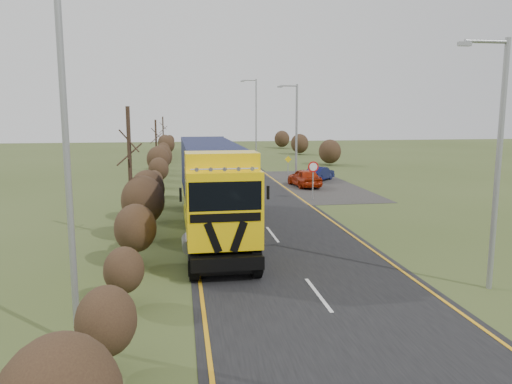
{
  "coord_description": "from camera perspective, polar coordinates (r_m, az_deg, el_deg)",
  "views": [
    {
      "loc": [
        -4.28,
        -18.78,
        5.81
      ],
      "look_at": [
        -1.04,
        2.36,
        2.36
      ],
      "focal_mm": 35.0,
      "sensor_mm": 36.0,
      "label": 1
    }
  ],
  "objects": [
    {
      "name": "streetlight_mid",
      "position": [
        41.6,
        4.53,
        7.19
      ],
      "size": [
        1.72,
        0.18,
        8.03
      ],
      "color": "gray",
      "rests_on": "ground"
    },
    {
      "name": "lane_markings",
      "position": [
        29.36,
        -0.16,
        -2.19
      ],
      "size": [
        7.52,
        116.0,
        0.01
      ],
      "color": "orange",
      "rests_on": "road"
    },
    {
      "name": "car_blue_sedan",
      "position": [
        42.72,
        7.29,
        2.09
      ],
      "size": [
        3.31,
        3.64,
        1.21
      ],
      "primitive_type": "imported",
      "rotation": [
        0.0,
        0.0,
        2.45
      ],
      "color": "#0A0D39",
      "rests_on": "ground"
    },
    {
      "name": "left_pole",
      "position": [
        12.62,
        -20.75,
        2.66
      ],
      "size": [
        0.16,
        0.16,
        9.02
      ],
      "primitive_type": "cylinder",
      "color": "gray",
      "rests_on": "ground"
    },
    {
      "name": "ground",
      "position": [
        20.12,
        3.99,
        -7.65
      ],
      "size": [
        160.0,
        160.0,
        0.0
      ],
      "primitive_type": "plane",
      "color": "#3D4A20",
      "rests_on": "ground"
    },
    {
      "name": "streetlight_far",
      "position": [
        65.62,
        -0.11,
        8.91
      ],
      "size": [
        2.11,
        0.2,
        9.96
      ],
      "color": "gray",
      "rests_on": "ground"
    },
    {
      "name": "car_red_hatchback",
      "position": [
        39.15,
        5.55,
        1.63
      ],
      "size": [
        2.12,
        4.32,
        1.42
      ],
      "primitive_type": "imported",
      "rotation": [
        0.0,
        0.0,
        3.25
      ],
      "color": "#9E2107",
      "rests_on": "ground"
    },
    {
      "name": "road",
      "position": [
        29.67,
        -0.24,
        -2.11
      ],
      "size": [
        8.0,
        120.0,
        0.02
      ],
      "primitive_type": "cube",
      "color": "black",
      "rests_on": "ground"
    },
    {
      "name": "lorry",
      "position": [
        24.2,
        -5.12,
        1.23
      ],
      "size": [
        3.06,
        15.75,
        4.38
      ],
      "rotation": [
        0.0,
        0.0,
        0.01
      ],
      "color": "black",
      "rests_on": "ground"
    },
    {
      "name": "layby",
      "position": [
        40.66,
        6.76,
        0.9
      ],
      "size": [
        6.0,
        18.0,
        0.02
      ],
      "primitive_type": "cube",
      "color": "#292725",
      "rests_on": "ground"
    },
    {
      "name": "streetlight_near",
      "position": [
        17.68,
        25.77,
        3.74
      ],
      "size": [
        1.73,
        0.18,
        8.07
      ],
      "color": "gray",
      "rests_on": "ground"
    },
    {
      "name": "hedgerow",
      "position": [
        27.05,
        -12.24,
        0.04
      ],
      "size": [
        2.24,
        102.04,
        6.05
      ],
      "color": "#311F16",
      "rests_on": "ground"
    },
    {
      "name": "speed_sign",
      "position": [
        33.12,
        6.54,
        2.2
      ],
      "size": [
        0.71,
        0.1,
        2.58
      ],
      "color": "gray",
      "rests_on": "ground"
    },
    {
      "name": "warning_board",
      "position": [
        47.16,
        3.69,
        3.31
      ],
      "size": [
        0.65,
        0.11,
        1.7
      ],
      "color": "gray",
      "rests_on": "ground"
    }
  ]
}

